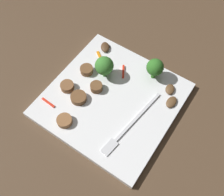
{
  "coord_description": "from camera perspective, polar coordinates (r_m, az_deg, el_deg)",
  "views": [
    {
      "loc": [
        0.24,
        0.16,
        0.51
      ],
      "look_at": [
        0.0,
        0.0,
        0.01
      ],
      "focal_mm": 42.11,
      "sensor_mm": 36.0,
      "label": 1
    }
  ],
  "objects": [
    {
      "name": "plate",
      "position": [
        0.58,
        -0.0,
        -0.36
      ],
      "size": [
        0.27,
        0.27,
        0.01
      ],
      "primitive_type": "cube",
      "color": "white",
      "rests_on": "ground_plane"
    },
    {
      "name": "fork",
      "position": [
        0.54,
        3.59,
        -6.25
      ],
      "size": [
        0.18,
        0.04,
        0.0
      ],
      "rotation": [
        0.0,
        0.0,
        -0.13
      ],
      "color": "silver",
      "rests_on": "plate"
    },
    {
      "name": "pepper_strip_0",
      "position": [
        0.61,
        2.46,
        5.76
      ],
      "size": [
        0.03,
        0.02,
        0.0
      ],
      "primitive_type": "cube",
      "rotation": [
        0.0,
        0.0,
        0.54
      ],
      "color": "red",
      "rests_on": "plate"
    },
    {
      "name": "mushroom_1",
      "position": [
        0.59,
        12.48,
        1.87
      ],
      "size": [
        0.03,
        0.03,
        0.01
      ],
      "primitive_type": "ellipsoid",
      "rotation": [
        0.0,
        0.0,
        3.41
      ],
      "color": "brown",
      "rests_on": "plate"
    },
    {
      "name": "sausage_slice_2",
      "position": [
        0.57,
        -7.27,
        0.08
      ],
      "size": [
        0.05,
        0.05,
        0.01
      ],
      "primitive_type": "cylinder",
      "rotation": [
        0.0,
        0.0,
        2.2
      ],
      "color": "brown",
      "rests_on": "plate"
    },
    {
      "name": "sausage_slice_3",
      "position": [
        0.58,
        -3.53,
        2.25
      ],
      "size": [
        0.03,
        0.03,
        0.02
      ],
      "primitive_type": "cylinder",
      "rotation": [
        0.0,
        0.0,
        3.05
      ],
      "color": "brown",
      "rests_on": "plate"
    },
    {
      "name": "broccoli_floret_0",
      "position": [
        0.58,
        9.32,
        6.55
      ],
      "size": [
        0.04,
        0.04,
        0.05
      ],
      "color": "#347525",
      "rests_on": "plate"
    },
    {
      "name": "ground_plane",
      "position": [
        0.59,
        -0.0,
        -0.72
      ],
      "size": [
        1.4,
        1.4,
        0.0
      ],
      "primitive_type": "plane",
      "color": "#4C3826"
    },
    {
      "name": "sausage_slice_4",
      "position": [
        0.59,
        -9.69,
        2.51
      ],
      "size": [
        0.04,
        0.04,
        0.01
      ],
      "primitive_type": "cylinder",
      "rotation": [
        0.0,
        0.0,
        2.31
      ],
      "color": "brown",
      "rests_on": "plate"
    },
    {
      "name": "pepper_strip_2",
      "position": [
        0.63,
        -2.49,
        8.54
      ],
      "size": [
        0.03,
        0.04,
        0.0
      ],
      "primitive_type": "cube",
      "rotation": [
        0.0,
        0.0,
        0.95
      ],
      "color": "orange",
      "rests_on": "plate"
    },
    {
      "name": "mushroom_2",
      "position": [
        0.65,
        -1.5,
        11.0
      ],
      "size": [
        0.04,
        0.04,
        0.01
      ],
      "primitive_type": "ellipsoid",
      "rotation": [
        0.0,
        0.0,
        3.81
      ],
      "color": "#4C331E",
      "rests_on": "plate"
    },
    {
      "name": "mushroom_0",
      "position": [
        0.58,
        12.78,
        -0.86
      ],
      "size": [
        0.03,
        0.02,
        0.01
      ],
      "primitive_type": "ellipsoid",
      "rotation": [
        0.0,
        0.0,
        3.12
      ],
      "color": "brown",
      "rests_on": "plate"
    },
    {
      "name": "sausage_slice_1",
      "position": [
        0.55,
        -10.28,
        -4.87
      ],
      "size": [
        0.04,
        0.04,
        0.01
      ],
      "primitive_type": "cylinder",
      "rotation": [
        0.0,
        0.0,
        1.77
      ],
      "color": "brown",
      "rests_on": "plate"
    },
    {
      "name": "sausage_slice_0",
      "position": [
        0.61,
        -5.53,
        6.08
      ],
      "size": [
        0.04,
        0.04,
        0.01
      ],
      "primitive_type": "cylinder",
      "rotation": [
        0.0,
        0.0,
        1.96
      ],
      "color": "brown",
      "rests_on": "plate"
    },
    {
      "name": "broccoli_floret_1",
      "position": [
        0.58,
        -1.69,
        6.98
      ],
      "size": [
        0.04,
        0.04,
        0.06
      ],
      "color": "#408630",
      "rests_on": "plate"
    },
    {
      "name": "pepper_strip_1",
      "position": [
        0.58,
        -13.68,
        -0.98
      ],
      "size": [
        0.01,
        0.04,
        0.0
      ],
      "primitive_type": "cube",
      "rotation": [
        0.0,
        0.0,
        1.51
      ],
      "color": "red",
      "rests_on": "plate"
    }
  ]
}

